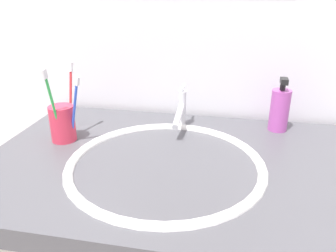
% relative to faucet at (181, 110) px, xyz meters
% --- Properties ---
extents(tiled_wall_back, '(2.18, 0.04, 2.40)m').
position_rel_faucet_xyz_m(tiled_wall_back, '(0.03, 0.16, 0.27)').
color(tiled_wall_back, silver).
rests_on(tiled_wall_back, ground).
extents(sink_basin, '(0.49, 0.49, 0.11)m').
position_rel_faucet_xyz_m(sink_basin, '(0.00, -0.23, -0.10)').
color(sink_basin, white).
rests_on(sink_basin, vanity_counter).
extents(faucet, '(0.02, 0.16, 0.12)m').
position_rel_faucet_xyz_m(faucet, '(0.00, 0.00, 0.00)').
color(faucet, silver).
rests_on(faucet, sink_basin).
extents(toothbrush_cup, '(0.07, 0.07, 0.10)m').
position_rel_faucet_xyz_m(toothbrush_cup, '(-0.31, -0.14, -0.01)').
color(toothbrush_cup, '#D8334C').
rests_on(toothbrush_cup, vanity_counter).
extents(toothbrush_red, '(0.01, 0.06, 0.20)m').
position_rel_faucet_xyz_m(toothbrush_red, '(-0.30, -0.10, 0.06)').
color(toothbrush_red, red).
rests_on(toothbrush_red, toothbrush_cup).
extents(toothbrush_green, '(0.02, 0.04, 0.21)m').
position_rel_faucet_xyz_m(toothbrush_green, '(-0.31, -0.18, 0.06)').
color(toothbrush_green, green).
rests_on(toothbrush_green, toothbrush_cup).
extents(toothbrush_blue, '(0.06, 0.03, 0.19)m').
position_rel_faucet_xyz_m(toothbrush_blue, '(-0.26, -0.16, 0.05)').
color(toothbrush_blue, blue).
rests_on(toothbrush_blue, toothbrush_cup).
extents(soap_dispenser, '(0.06, 0.06, 0.16)m').
position_rel_faucet_xyz_m(soap_dispenser, '(0.29, 0.05, 0.01)').
color(soap_dispenser, '#B24CA5').
rests_on(soap_dispenser, vanity_counter).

